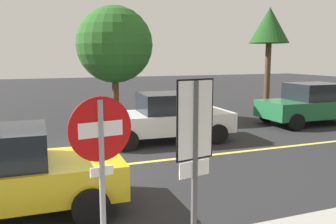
% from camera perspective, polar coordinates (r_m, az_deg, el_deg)
% --- Properties ---
extents(ground_plane, '(80.00, 80.00, 0.00)m').
position_cam_1_polar(ground_plane, '(9.28, -16.95, -9.07)').
color(ground_plane, '#262628').
extents(lane_marking_centre, '(28.00, 0.16, 0.01)m').
position_cam_1_polar(lane_marking_centre, '(9.92, 0.73, -7.48)').
color(lane_marking_centre, '#E0D14C').
extents(stop_sign, '(0.75, 0.14, 2.34)m').
position_cam_1_polar(stop_sign, '(4.29, -10.47, -7.42)').
color(stop_sign, gray).
rests_on(stop_sign, ground_plane).
extents(speed_limit_sign, '(0.53, 0.12, 2.52)m').
position_cam_1_polar(speed_limit_sign, '(4.43, 4.25, -4.58)').
color(speed_limit_sign, '#4C4C51').
rests_on(speed_limit_sign, ground_plane).
extents(car_white_crossing, '(4.43, 2.26, 1.59)m').
position_cam_1_polar(car_white_crossing, '(11.94, -0.11, -0.77)').
color(car_white_crossing, white).
rests_on(car_white_crossing, ground_plane).
extents(car_green_approaching, '(4.18, 2.17, 1.69)m').
position_cam_1_polar(car_green_approaching, '(16.08, 21.60, 1.22)').
color(car_green_approaching, '#236B3D').
rests_on(car_green_approaching, ground_plane).
extents(tree_left_verge, '(2.08, 2.08, 5.33)m').
position_cam_1_polar(tree_left_verge, '(20.05, 15.73, 12.80)').
color(tree_left_verge, '#513823').
rests_on(tree_left_verge, ground_plane).
extents(tree_centre_verge, '(3.33, 3.33, 4.96)m').
position_cam_1_polar(tree_centre_verge, '(16.14, -8.46, 10.46)').
color(tree_centre_verge, '#513823').
rests_on(tree_centre_verge, ground_plane).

